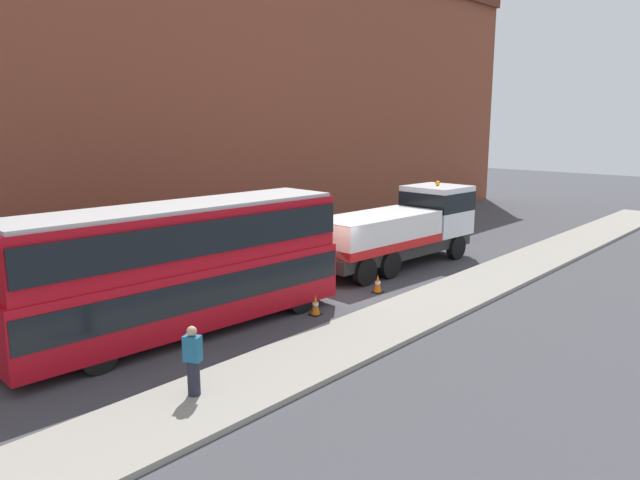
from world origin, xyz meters
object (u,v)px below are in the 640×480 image
(pedestrian_onlooker, at_px, (193,362))
(traffic_cone_near_bus, at_px, (315,305))
(traffic_cone_midway, at_px, (378,284))
(double_decker_bus, at_px, (182,263))
(recovery_tow_truck, at_px, (402,227))

(pedestrian_onlooker, relative_size, traffic_cone_near_bus, 2.38)
(pedestrian_onlooker, relative_size, traffic_cone_midway, 2.38)
(traffic_cone_near_bus, bearing_deg, pedestrian_onlooker, -162.49)
(double_decker_bus, height_order, pedestrian_onlooker, double_decker_bus)
(pedestrian_onlooker, bearing_deg, traffic_cone_near_bus, -6.77)
(pedestrian_onlooker, distance_m, traffic_cone_near_bus, 7.01)
(traffic_cone_midway, bearing_deg, pedestrian_onlooker, -168.36)
(recovery_tow_truck, height_order, traffic_cone_midway, recovery_tow_truck)
(recovery_tow_truck, bearing_deg, traffic_cone_near_bus, -162.75)
(recovery_tow_truck, distance_m, double_decker_bus, 11.94)
(double_decker_bus, relative_size, traffic_cone_near_bus, 15.50)
(traffic_cone_near_bus, height_order, traffic_cone_midway, same)
(pedestrian_onlooker, bearing_deg, double_decker_bus, 32.12)
(traffic_cone_near_bus, bearing_deg, recovery_tow_truck, 13.29)
(traffic_cone_near_bus, bearing_deg, traffic_cone_midway, 0.21)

